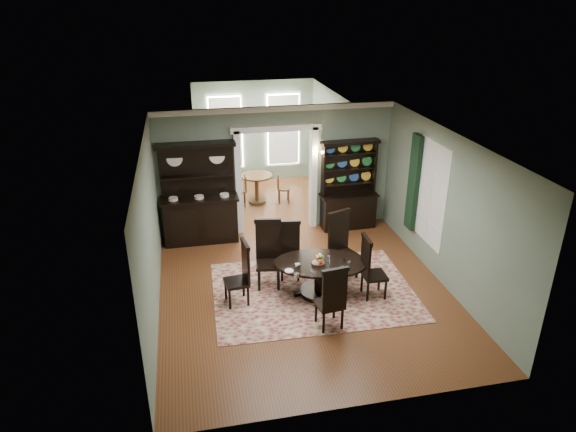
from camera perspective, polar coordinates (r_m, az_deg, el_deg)
The scene contains 19 objects.
room at distance 9.29m, azimuth 1.98°, elevation -0.17°, with size 5.51×6.01×3.01m.
parlor at distance 14.40m, azimuth -3.19°, elevation 8.38°, with size 3.51×3.50×3.01m.
doorway_trim at distance 11.98m, azimuth -1.34°, elevation 5.68°, with size 2.08×0.25×2.57m.
right_window at distance 10.94m, azimuth 14.73°, elevation 2.98°, with size 0.15×1.47×2.12m.
wall_sconce at distance 11.95m, azimuth 3.30°, elevation 6.97°, with size 0.27×0.21×0.21m.
rug at distance 10.06m, azimuth 2.81°, elevation -8.33°, with size 3.82×2.78×0.01m, color maroon.
dining_table at distance 9.75m, azimuth 3.61°, elevation -6.22°, with size 1.94×1.92×0.69m.
centerpiece at distance 9.54m, azimuth 3.38°, elevation -5.09°, with size 1.25×0.80×0.21m.
chair_far_left at distance 9.98m, azimuth -2.21°, elevation -3.90°, with size 0.57×0.55×1.35m.
chair_far_mid at distance 10.30m, azimuth 0.18°, elevation -3.55°, with size 0.49×0.47×1.17m.
chair_far_right at distance 10.32m, azimuth 5.92°, elevation -2.93°, with size 0.65×0.64×1.38m.
chair_end_left at distance 9.44m, azimuth -5.19°, elevation -6.15°, with size 0.49×0.51×1.24m.
chair_end_right at distance 9.68m, azimuth 9.06°, elevation -5.50°, with size 0.45×0.48×1.26m.
chair_near at distance 8.72m, azimuth 4.94°, elevation -8.94°, with size 0.51×0.49×1.24m.
sideboard at distance 11.84m, azimuth -9.77°, elevation 0.90°, with size 1.76×0.63×2.31m.
welsh_dresser at distance 12.46m, azimuth 6.71°, elevation 2.16°, with size 1.40×0.54×2.16m.
parlor_table at distance 13.93m, azimuth -3.50°, elevation 3.51°, with size 0.86×0.86×0.79m.
parlor_chair_left at distance 13.79m, azimuth -5.14°, elevation 2.99°, with size 0.36×0.36×0.86m.
parlor_chair_right at distance 13.92m, azimuth -0.73°, elevation 3.24°, with size 0.36×0.35×0.84m.
Camera 1 is at (-2.04, -8.19, 5.37)m, focal length 32.00 mm.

